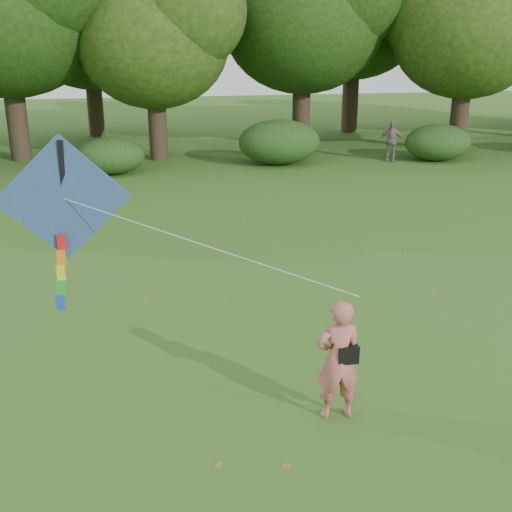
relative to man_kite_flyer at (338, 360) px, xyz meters
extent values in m
plane|color=#265114|center=(0.41, 0.97, -0.91)|extent=(100.00, 100.00, 0.00)
imported|color=#BF605A|center=(0.00, 0.00, 0.00)|extent=(0.67, 0.44, 1.83)
imported|color=gray|center=(8.31, 18.57, -0.03)|extent=(1.12, 0.86, 1.76)
cube|color=black|center=(0.12, -0.03, 0.11)|extent=(0.30, 0.20, 0.26)
cylinder|color=black|center=(0.00, -0.04, 0.46)|extent=(0.33, 0.14, 0.47)
cube|color=#23529A|center=(-3.78, 2.41, 1.94)|extent=(2.08, 0.36, 2.07)
cube|color=black|center=(-3.78, 2.44, 1.94)|extent=(0.19, 0.49, 1.88)
cylinder|color=white|center=(-1.77, 1.18, 1.45)|extent=(4.04, 2.47, 0.97)
cube|color=red|center=(-3.88, 2.43, 1.22)|extent=(0.14, 0.06, 0.26)
cube|color=orange|center=(-3.91, 2.43, 0.96)|extent=(0.14, 0.06, 0.26)
cube|color=yellow|center=(-3.94, 2.43, 0.70)|extent=(0.14, 0.06, 0.26)
cube|color=green|center=(-3.97, 2.43, 0.44)|extent=(0.14, 0.06, 0.26)
cube|color=blue|center=(-4.00, 2.43, 0.18)|extent=(0.14, 0.06, 0.26)
cylinder|color=#3A2D1E|center=(-7.59, 21.97, 1.01)|extent=(0.88, 0.88, 3.85)
ellipsoid|color=#1E3F11|center=(-7.59, 21.97, 5.14)|extent=(8.00, 8.00, 6.80)
cylinder|color=#3A2D1E|center=(-1.59, 20.97, 0.66)|extent=(0.80, 0.80, 3.15)
ellipsoid|color=#1E3F11|center=(-1.59, 20.97, 4.00)|extent=(6.40, 6.40, 5.44)
cylinder|color=#3A2D1E|center=(5.41, 22.97, 0.92)|extent=(0.86, 0.86, 3.67)
ellipsoid|color=#1E3F11|center=(5.41, 22.97, 4.85)|extent=(7.60, 7.60, 6.46)
cylinder|color=#3A2D1E|center=(12.41, 20.47, 0.80)|extent=(0.83, 0.83, 3.43)
ellipsoid|color=#1E3F11|center=(12.41, 20.47, 4.39)|extent=(6.80, 6.80, 5.78)
cylinder|color=#3A2D1E|center=(-4.59, 28.47, 0.84)|extent=(0.84, 0.84, 3.50)
ellipsoid|color=#1E3F11|center=(-4.59, 28.47, 4.51)|extent=(7.00, 7.00, 5.95)
cylinder|color=#3A2D1E|center=(9.41, 27.47, 1.10)|extent=(0.90, 0.90, 4.02)
ellipsoid|color=#1E3F11|center=(9.41, 27.47, 5.26)|extent=(7.80, 7.80, 6.63)
ellipsoid|color=#264919|center=(-3.59, 18.07, -0.20)|extent=(2.66, 2.09, 1.42)
ellipsoid|color=#264919|center=(3.41, 18.87, 0.02)|extent=(3.50, 2.75, 1.88)
ellipsoid|color=#264919|center=(10.41, 18.37, -0.13)|extent=(2.94, 2.31, 1.58)
cube|color=#935E28|center=(0.46, 10.57, -0.91)|extent=(0.14, 0.12, 0.01)
cube|color=#935E28|center=(-0.96, 4.74, -0.91)|extent=(0.12, 0.14, 0.01)
cube|color=#935E28|center=(3.47, 4.04, -0.91)|extent=(0.12, 0.14, 0.01)
cube|color=#935E28|center=(-2.61, 4.90, -0.91)|extent=(0.14, 0.12, 0.01)
cube|color=#935E28|center=(-0.97, -1.00, -0.91)|extent=(0.14, 0.12, 0.01)
cube|color=#935E28|center=(0.82, 1.74, -0.91)|extent=(0.09, 0.13, 0.01)
cube|color=#935E28|center=(3.88, 6.56, -0.91)|extent=(0.14, 0.14, 0.01)
cube|color=#935E28|center=(-1.83, -0.83, -0.91)|extent=(0.14, 0.14, 0.01)
camera|label=1|loc=(-2.65, -7.72, 4.37)|focal=45.00mm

